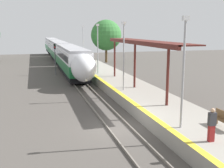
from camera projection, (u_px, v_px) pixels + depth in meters
ground_plane at (118, 128)px, 17.95m from camera, size 120.00×120.00×0.00m
rail_left at (108, 128)px, 17.74m from camera, size 0.08×90.00×0.15m
rail_right at (129, 126)px, 18.12m from camera, size 0.08×90.00×0.15m
train at (59, 50)px, 55.87m from camera, size 2.76×59.98×3.94m
platform_right at (173, 116)px, 18.89m from camera, size 4.30×64.00×0.92m
platform_bench at (224, 119)px, 15.26m from camera, size 0.44×1.78×0.89m
person_waiting at (212, 124)px, 13.31m from camera, size 0.36×0.22×1.66m
railway_signal at (55, 56)px, 38.75m from camera, size 0.28×0.28×4.34m
lamppost_near at (183, 66)px, 14.77m from camera, size 0.36×0.20×5.98m
lamppost_mid at (124, 52)px, 24.35m from camera, size 0.36×0.20×5.98m
lamppost_far at (98, 46)px, 33.94m from camera, size 0.36×0.20×5.98m
lamppost_farthest at (83, 42)px, 43.52m from camera, size 0.36×0.20×5.98m
station_canopy at (141, 44)px, 25.60m from camera, size 2.02×16.23×4.33m
background_tree_right at (106, 35)px, 53.40m from camera, size 5.82×5.82×8.13m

